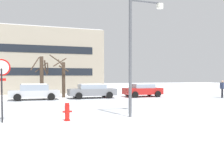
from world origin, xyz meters
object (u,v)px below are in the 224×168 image
at_px(parked_car_silver, 34,92).
at_px(parked_car_red, 142,90).
at_px(stop_sign, 2,78).
at_px(street_lamp, 136,44).
at_px(pedestrian_crossing, 222,88).
at_px(fire_hydrant, 67,111).
at_px(parked_car_gray, 92,91).

distance_m(parked_car_silver, parked_car_red, 10.71).
relative_size(stop_sign, street_lamp, 0.47).
relative_size(stop_sign, pedestrian_crossing, 1.69).
height_order(fire_hydrant, street_lamp, street_lamp).
bearing_deg(pedestrian_crossing, fire_hydrant, -155.04).
xyz_separation_m(street_lamp, parked_car_red, (6.02, 11.41, -3.06)).
height_order(fire_hydrant, parked_car_silver, parked_car_silver).
relative_size(street_lamp, parked_car_gray, 1.35).
xyz_separation_m(parked_car_silver, parked_car_gray, (5.36, 0.02, -0.02)).
xyz_separation_m(fire_hydrant, parked_car_silver, (-1.07, 11.61, 0.27)).
bearing_deg(parked_car_red, parked_car_gray, 178.32).
relative_size(street_lamp, parked_car_silver, 1.42).
height_order(stop_sign, parked_car_silver, stop_sign).
bearing_deg(parked_car_silver, parked_car_gray, 0.18).
xyz_separation_m(parked_car_silver, parked_car_red, (10.71, -0.14, -0.02)).
bearing_deg(stop_sign, pedestrian_crossing, 20.38).
relative_size(stop_sign, parked_car_gray, 0.63).
bearing_deg(street_lamp, pedestrian_crossing, 30.64).
height_order(stop_sign, parked_car_red, stop_sign).
height_order(parked_car_gray, parked_car_red, parked_car_gray).
distance_m(parked_car_silver, pedestrian_crossing, 17.97).
bearing_deg(street_lamp, stop_sign, 176.26).
height_order(stop_sign, fire_hydrant, stop_sign).
distance_m(street_lamp, pedestrian_crossing, 15.18).
xyz_separation_m(parked_car_red, pedestrian_crossing, (6.82, -3.80, 0.29)).
xyz_separation_m(stop_sign, fire_hydrant, (2.87, -0.48, -1.57)).
bearing_deg(parked_car_silver, street_lamp, -67.91).
bearing_deg(street_lamp, parked_car_red, 62.17).
height_order(fire_hydrant, parked_car_red, parked_car_red).
bearing_deg(parked_car_red, street_lamp, -117.83).
relative_size(stop_sign, parked_car_silver, 0.67).
bearing_deg(parked_car_gray, fire_hydrant, -110.24).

